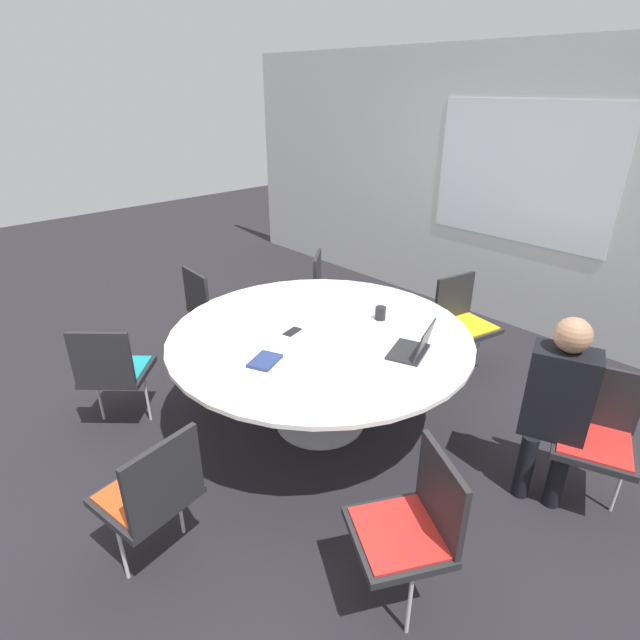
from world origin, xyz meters
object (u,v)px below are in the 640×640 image
object	(u,v)px
chair_2	(330,289)
person_0	(558,398)
chair_4	(112,368)
spiral_notebook	(265,361)
coffee_cup	(380,313)
chair_3	(211,304)
chair_6	(412,522)
handbag	(283,313)
chair_0	(596,429)
chair_5	(152,490)
laptop	(415,347)
chair_1	(463,317)
cell_phone	(292,332)

from	to	relation	value
chair_2	person_0	size ratio (longest dim) A/B	0.71
chair_4	spiral_notebook	size ratio (longest dim) A/B	3.34
chair_2	coffee_cup	distance (m)	1.34
chair_3	chair_6	xyz separation A→B (m)	(2.81, -0.66, 0.00)
spiral_notebook	person_0	bearing A→B (deg)	37.19
handbag	spiral_notebook	bearing A→B (deg)	-41.58
chair_4	chair_0	bearing A→B (deg)	-11.48
chair_5	chair_6	distance (m)	1.28
chair_6	handbag	bearing A→B (deg)	0.76
laptop	coffee_cup	bearing A→B (deg)	-136.20
chair_6	spiral_notebook	size ratio (longest dim) A/B	3.34
chair_0	chair_6	xyz separation A→B (m)	(-0.31, -1.34, 0.00)
chair_0	laptop	xyz separation A→B (m)	(-1.01, -0.45, 0.31)
chair_3	person_0	bearing A→B (deg)	12.96
chair_0	chair_2	size ratio (longest dim) A/B	1.00
chair_1	coffee_cup	distance (m)	1.04
handbag	chair_1	bearing A→B (deg)	19.37
chair_1	chair_3	xyz separation A→B (m)	(-1.73, -1.45, 0.00)
chair_4	chair_5	world-z (taller)	same
chair_3	coffee_cup	xyz separation A→B (m)	(1.62, 0.47, 0.31)
spiral_notebook	chair_2	bearing A→B (deg)	123.72
chair_5	person_0	distance (m)	2.28
chair_6	cell_phone	distance (m)	1.58
spiral_notebook	coffee_cup	distance (m)	1.01
chair_3	laptop	size ratio (longest dim) A/B	2.32
person_0	laptop	world-z (taller)	person_0
laptop	chair_0	bearing A→B (deg)	93.52
chair_5	chair_3	bearing A→B (deg)	41.19
chair_1	handbag	distance (m)	1.88
chair_1	chair_4	xyz separation A→B (m)	(-1.23, -2.57, 0.00)
chair_2	chair_5	xyz separation A→B (m)	(1.33, -2.53, 0.00)
chair_0	coffee_cup	bearing A→B (deg)	-12.56
chair_1	spiral_notebook	world-z (taller)	chair_1
chair_4	chair_6	world-z (taller)	same
cell_phone	chair_1	bearing A→B (deg)	76.14
laptop	cell_phone	bearing A→B (deg)	-85.03
chair_4	handbag	bearing A→B (deg)	58.66
chair_3	chair_5	size ratio (longest dim) A/B	1.00
person_0	laptop	distance (m)	0.87
chair_2	chair_4	bearing A→B (deg)	-39.70
chair_0	chair_6	world-z (taller)	same
cell_phone	chair_0	bearing A→B (deg)	24.67
chair_0	person_0	world-z (taller)	person_0
chair_3	chair_4	xyz separation A→B (m)	(0.50, -1.12, 0.00)
chair_0	cell_phone	size ratio (longest dim) A/B	5.53
chair_1	chair_6	size ratio (longest dim) A/B	1.00
chair_4	cell_phone	size ratio (longest dim) A/B	5.53
chair_2	chair_6	xyz separation A→B (m)	(2.34, -1.73, 0.00)
chair_3	cell_phone	xyz separation A→B (m)	(1.34, -0.14, 0.26)
chair_0	cell_phone	distance (m)	1.98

